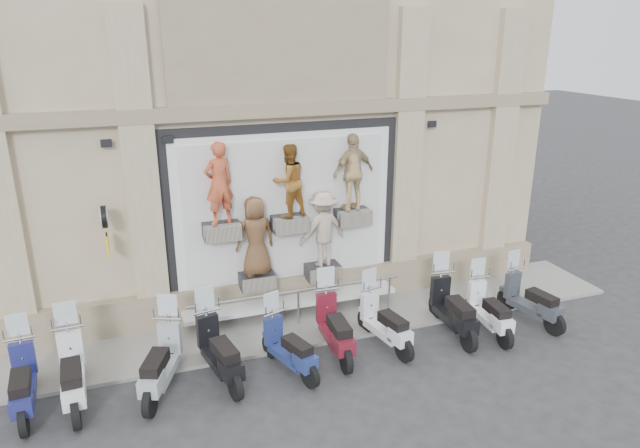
% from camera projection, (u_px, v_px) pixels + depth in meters
% --- Properties ---
extents(ground, '(90.00, 90.00, 0.00)m').
position_uv_depth(ground, '(329.00, 373.00, 11.39)').
color(ground, '#2C2C2F').
rests_on(ground, ground).
extents(sidewalk, '(16.00, 2.20, 0.08)m').
position_uv_depth(sidewalk, '(297.00, 323.00, 13.25)').
color(sidewalk, gray).
rests_on(sidewalk, ground).
extents(building, '(14.00, 8.60, 12.00)m').
position_uv_depth(building, '(242.00, 49.00, 15.71)').
color(building, '#C1AC8D').
rests_on(building, ground).
extents(shop_vitrine, '(5.60, 0.86, 4.30)m').
position_uv_depth(shop_vitrine, '(291.00, 217.00, 13.08)').
color(shop_vitrine, black).
rests_on(shop_vitrine, ground).
extents(guard_rail, '(5.06, 0.10, 0.93)m').
position_uv_depth(guard_rail, '(298.00, 308.00, 13.02)').
color(guard_rail, '#9EA0A5').
rests_on(guard_rail, ground).
extents(clock_sign_bracket, '(0.10, 0.80, 1.02)m').
position_uv_depth(clock_sign_bracket, '(105.00, 224.00, 11.46)').
color(clock_sign_bracket, black).
rests_on(clock_sign_bracket, ground).
extents(scooter_a, '(0.72, 2.03, 1.62)m').
position_uv_depth(scooter_a, '(20.00, 371.00, 10.01)').
color(scooter_a, navy).
rests_on(scooter_a, ground).
extents(scooter_b, '(0.76, 2.16, 1.72)m').
position_uv_depth(scooter_b, '(70.00, 361.00, 10.21)').
color(scooter_b, white).
rests_on(scooter_b, ground).
extents(scooter_c, '(1.32, 2.15, 1.68)m').
position_uv_depth(scooter_c, '(160.00, 351.00, 10.57)').
color(scooter_c, '#959DA2').
rests_on(scooter_c, ground).
extents(scooter_d, '(0.99, 2.15, 1.69)m').
position_uv_depth(scooter_d, '(219.00, 341.00, 10.93)').
color(scooter_d, black).
rests_on(scooter_d, ground).
extents(scooter_e, '(1.11, 1.93, 1.51)m').
position_uv_depth(scooter_e, '(289.00, 338.00, 11.20)').
color(scooter_e, navy).
rests_on(scooter_e, ground).
extents(scooter_f, '(0.73, 2.11, 1.69)m').
position_uv_depth(scooter_f, '(335.00, 317.00, 11.82)').
color(scooter_f, '#590F1B').
rests_on(scooter_f, ground).
extents(scooter_g, '(0.89, 2.00, 1.57)m').
position_uv_depth(scooter_g, '(385.00, 313.00, 12.12)').
color(scooter_g, silver).
rests_on(scooter_g, ground).
extents(scooter_h, '(0.78, 2.16, 1.72)m').
position_uv_depth(scooter_h, '(454.00, 299.00, 12.59)').
color(scooter_h, black).
rests_on(scooter_h, ground).
extents(scooter_i, '(0.72, 1.96, 1.56)m').
position_uv_depth(scooter_i, '(490.00, 301.00, 12.67)').
color(scooter_i, white).
rests_on(scooter_i, ground).
extents(scooter_j, '(0.89, 2.01, 1.58)m').
position_uv_depth(scooter_j, '(532.00, 291.00, 13.14)').
color(scooter_j, '#2F3339').
rests_on(scooter_j, ground).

